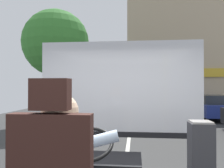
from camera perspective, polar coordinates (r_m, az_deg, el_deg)
ground at (r=10.85m, az=4.67°, el=-10.75°), size 18.00×44.00×0.06m
bus_driver at (r=1.64m, az=-12.25°, el=-19.51°), size 0.74×0.52×0.77m
fare_box at (r=2.79m, az=21.44°, el=-17.52°), size 0.25×0.24×0.87m
windshield_panel at (r=3.51m, az=2.04°, el=-3.89°), size 2.50×0.08×1.48m
street_tree at (r=12.09m, az=-13.88°, el=9.88°), size 3.36×3.36×5.78m
shop_building at (r=20.04m, az=22.44°, el=6.52°), size 12.52×5.04×8.73m
parked_car_blue at (r=14.71m, az=23.72°, el=-5.12°), size 1.87×4.38×1.39m
parked_car_charcoal at (r=19.72m, az=18.87°, el=-3.94°), size 1.86×3.94×1.43m
parked_car_silver at (r=25.74m, az=16.08°, el=-3.41°), size 1.87×4.07×1.22m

